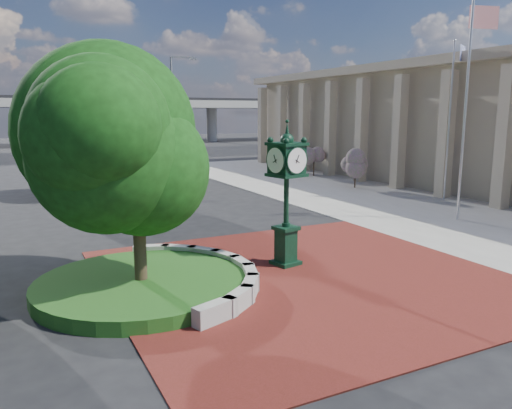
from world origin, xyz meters
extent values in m
plane|color=black|center=(0.00, 0.00, 0.00)|extent=(200.00, 200.00, 0.00)
cube|color=maroon|center=(0.00, -1.00, 0.02)|extent=(12.00, 12.00, 0.04)
cube|color=#9E9B93|center=(16.00, 10.00, 0.02)|extent=(20.00, 50.00, 0.04)
cube|color=#9E9B93|center=(-3.91, -3.01, 0.27)|extent=(1.29, 0.76, 0.54)
cube|color=#9E9B93|center=(-3.05, -2.54, 0.27)|extent=(1.20, 1.04, 0.54)
cube|color=#9E9B93|center=(-2.38, -1.84, 0.27)|extent=(1.00, 1.22, 0.54)
cube|color=#9E9B93|center=(-1.95, -0.96, 0.27)|extent=(0.71, 1.30, 0.54)
cube|color=#9E9B93|center=(-1.80, 0.00, 0.27)|extent=(0.35, 1.25, 0.54)
cube|color=#9E9B93|center=(-1.95, 0.96, 0.27)|extent=(0.71, 1.30, 0.54)
cube|color=#9E9B93|center=(-2.38, 1.84, 0.27)|extent=(1.00, 1.22, 0.54)
cube|color=#9E9B93|center=(-3.05, 2.54, 0.27)|extent=(1.20, 1.04, 0.54)
cube|color=#9E9B93|center=(-3.91, 3.01, 0.27)|extent=(1.29, 0.76, 0.54)
cylinder|color=#154C16|center=(-5.00, 0.00, 0.20)|extent=(6.10, 6.10, 0.40)
cube|color=tan|center=(24.00, 12.00, 4.00)|extent=(15.00, 42.00, 8.00)
cube|color=tan|center=(24.00, 12.00, 8.30)|extent=(17.00, 44.00, 0.60)
cube|color=black|center=(16.80, 12.00, 4.00)|extent=(0.30, 40.00, 5.50)
cube|color=#9E9B93|center=(0.00, 70.00, 6.50)|extent=(90.00, 12.00, 1.20)
cube|color=black|center=(0.00, 70.00, 7.30)|extent=(90.00, 12.00, 0.40)
cylinder|color=#9E9B93|center=(5.00, 70.00, 3.00)|extent=(1.80, 1.80, 6.00)
cylinder|color=#9E9B93|center=(25.00, 70.00, 3.00)|extent=(1.80, 1.80, 6.00)
cylinder|color=#38281C|center=(-5.00, 0.00, 1.08)|extent=(0.36, 0.36, 2.17)
sphere|color=#13360E|center=(-5.00, 0.00, 3.73)|extent=(5.20, 5.20, 5.20)
cylinder|color=#38281C|center=(-4.00, 18.00, 0.96)|extent=(0.36, 0.36, 1.92)
sphere|color=#13360E|center=(-4.00, 18.00, 3.25)|extent=(4.40, 4.40, 4.40)
cube|color=black|center=(0.04, 0.35, 0.08)|extent=(0.97, 0.97, 0.16)
cube|color=black|center=(0.04, 0.35, 0.71)|extent=(0.67, 0.67, 1.12)
cube|color=black|center=(0.04, 0.35, 1.31)|extent=(0.85, 0.85, 0.12)
cylinder|color=black|center=(0.04, 0.35, 2.24)|extent=(0.17, 0.17, 1.74)
cube|color=black|center=(0.04, 0.35, 3.62)|extent=(1.09, 1.09, 0.92)
cylinder|color=white|center=(0.14, -0.12, 3.62)|extent=(0.81, 0.23, 0.82)
cylinder|color=white|center=(-0.06, 0.82, 3.62)|extent=(0.81, 0.23, 0.82)
cylinder|color=white|center=(-0.43, 0.25, 3.62)|extent=(0.23, 0.81, 0.82)
cylinder|color=white|center=(0.51, 0.45, 3.62)|extent=(0.23, 0.81, 0.82)
sphere|color=black|center=(0.04, 0.35, 4.26)|extent=(0.45, 0.45, 0.45)
cone|color=black|center=(0.04, 0.35, 4.59)|extent=(0.18, 0.18, 0.51)
imported|color=#53180B|center=(0.53, 37.64, 0.84)|extent=(3.69, 5.34, 1.69)
cylinder|color=silver|center=(11.15, 2.94, 5.08)|extent=(0.12, 0.12, 10.15)
plane|color=red|center=(11.91, 2.94, 9.44)|extent=(1.47, 0.40, 1.52)
cylinder|color=silver|center=(15.00, 7.36, 4.55)|extent=(0.11, 0.11, 9.11)
sphere|color=silver|center=(15.00, 7.36, 9.15)|extent=(0.16, 0.16, 0.16)
plane|color=navy|center=(15.68, 7.36, 8.47)|extent=(1.18, 0.69, 1.37)
cylinder|color=slate|center=(4.38, 26.70, 4.79)|extent=(0.17, 0.17, 9.58)
cube|color=slate|center=(5.32, 26.52, 9.58)|extent=(1.91, 0.52, 0.13)
cube|color=slate|center=(6.15, 26.35, 9.47)|extent=(0.57, 0.36, 0.16)
cylinder|color=slate|center=(-3.44, 40.42, 4.35)|extent=(0.15, 0.15, 8.71)
cube|color=slate|center=(-2.64, 40.07, 8.71)|extent=(1.66, 0.83, 0.12)
cube|color=slate|center=(-1.93, 39.76, 8.61)|extent=(0.54, 0.41, 0.15)
cylinder|color=#38281C|center=(13.14, 13.52, 0.60)|extent=(0.10, 0.10, 1.20)
sphere|color=#BE5FA5|center=(13.14, 13.52, 1.60)|extent=(1.20, 1.20, 1.20)
cylinder|color=#38281C|center=(14.19, 20.30, 0.60)|extent=(0.10, 0.10, 1.20)
sphere|color=#BE5FA5|center=(14.19, 20.30, 1.60)|extent=(1.20, 1.20, 1.20)
cylinder|color=#38281C|center=(14.22, 24.90, 0.60)|extent=(0.10, 0.10, 1.20)
sphere|color=#BE5FA5|center=(14.22, 24.90, 1.60)|extent=(1.20, 1.20, 1.20)
camera|label=1|loc=(-8.22, -13.86, 5.15)|focal=35.00mm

